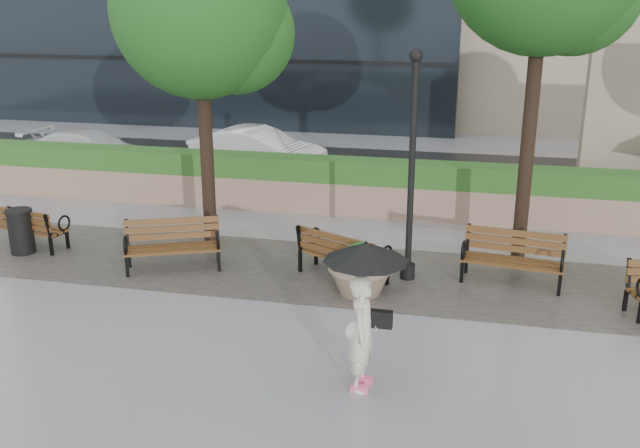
% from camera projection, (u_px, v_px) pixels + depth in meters
% --- Properties ---
extents(ground, '(100.00, 100.00, 0.00)m').
position_uv_depth(ground, '(343.00, 348.00, 10.97)').
color(ground, gray).
rests_on(ground, ground).
extents(cobble_strip, '(28.00, 3.20, 0.01)m').
position_uv_depth(cobble_strip, '(372.00, 276.00, 13.75)').
color(cobble_strip, '#383330').
rests_on(cobble_strip, ground).
extents(hedge_wall, '(24.00, 0.80, 1.35)m').
position_uv_depth(hedge_wall, '(397.00, 189.00, 17.26)').
color(hedge_wall, '#957460').
rests_on(hedge_wall, ground).
extents(asphalt_street, '(40.00, 7.00, 0.00)m').
position_uv_depth(asphalt_street, '(412.00, 176.00, 21.17)').
color(asphalt_street, black).
rests_on(asphalt_street, ground).
extents(bench_0, '(1.78, 1.00, 0.91)m').
position_uv_depth(bench_0, '(30.00, 235.00, 15.23)').
color(bench_0, brown).
rests_on(bench_0, ground).
extents(bench_1, '(1.96, 1.37, 0.99)m').
position_uv_depth(bench_1, '(173.00, 255.00, 13.99)').
color(bench_1, brown).
rests_on(bench_1, ground).
extents(bench_2, '(1.90, 1.40, 0.96)m').
position_uv_depth(bench_2, '(342.00, 265.00, 13.55)').
color(bench_2, brown).
rests_on(bench_2, ground).
extents(bench_3, '(1.93, 0.98, 0.99)m').
position_uv_depth(bench_3, '(511.00, 269.00, 13.29)').
color(bench_3, brown).
rests_on(bench_3, ground).
extents(planter_left, '(1.16, 1.16, 0.98)m').
position_uv_depth(planter_left, '(360.00, 274.00, 12.85)').
color(planter_left, '#7F6B56').
rests_on(planter_left, ground).
extents(trash_bin, '(0.54, 0.54, 0.90)m').
position_uv_depth(trash_bin, '(21.00, 233.00, 14.83)').
color(trash_bin, black).
rests_on(trash_bin, ground).
extents(lamppost, '(0.28, 0.28, 4.29)m').
position_uv_depth(lamppost, '(411.00, 183.00, 13.05)').
color(lamppost, black).
rests_on(lamppost, ground).
extents(tree_0, '(3.58, 3.51, 6.64)m').
position_uv_depth(tree_0, '(209.00, 17.00, 14.13)').
color(tree_0, black).
rests_on(tree_0, ground).
extents(car_left, '(4.39, 2.10, 1.23)m').
position_uv_depth(car_left, '(91.00, 151.00, 21.60)').
color(car_left, silver).
rests_on(car_left, ground).
extents(car_right, '(4.35, 2.18, 1.37)m').
position_uv_depth(car_right, '(258.00, 151.00, 21.27)').
color(car_right, silver).
rests_on(car_right, ground).
extents(pedestrian, '(1.15, 1.15, 2.10)m').
position_uv_depth(pedestrian, '(364.00, 302.00, 9.53)').
color(pedestrian, beige).
rests_on(pedestrian, ground).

